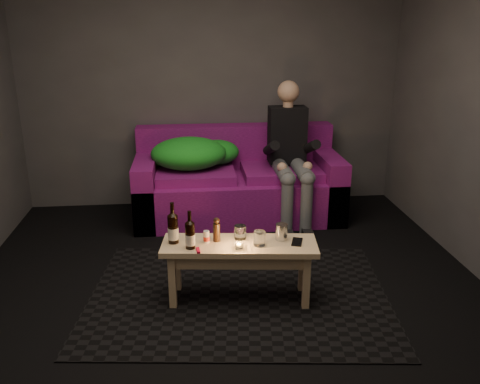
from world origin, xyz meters
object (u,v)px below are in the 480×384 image
object	(u,v)px
beer_bottle_a	(173,228)
steel_cup	(281,232)
coffee_table	(239,253)
sofa	(238,185)
beer_bottle_b	(190,235)
person	(290,151)

from	to	relation	value
beer_bottle_a	steel_cup	xyz separation A→B (m)	(0.77, -0.02, -0.05)
beer_bottle_a	coffee_table	bearing A→B (deg)	-6.86
sofa	steel_cup	distance (m)	1.71
beer_bottle_a	beer_bottle_b	bearing A→B (deg)	-41.29
sofa	steel_cup	world-z (taller)	sofa
beer_bottle_b	steel_cup	xyz separation A→B (m)	(0.65, 0.08, -0.04)
beer_bottle_a	beer_bottle_b	size ratio (longest dim) A/B	1.10
person	beer_bottle_b	distance (m)	1.91
beer_bottle_a	beer_bottle_b	world-z (taller)	beer_bottle_a
sofa	beer_bottle_a	size ratio (longest dim) A/B	6.88
sofa	beer_bottle_a	world-z (taller)	sofa
beer_bottle_a	steel_cup	world-z (taller)	beer_bottle_a
person	steel_cup	size ratio (longest dim) A/B	11.71
person	coffee_table	size ratio (longest dim) A/B	1.22
person	beer_bottle_b	xyz separation A→B (m)	(-1.01, -1.61, -0.17)
sofa	person	bearing A→B (deg)	-18.44
sofa	coffee_table	bearing A→B (deg)	-95.21
sofa	beer_bottle_b	size ratio (longest dim) A/B	7.56
beer_bottle_a	steel_cup	distance (m)	0.77
person	beer_bottle_a	distance (m)	1.89
steel_cup	person	bearing A→B (deg)	76.81
person	coffee_table	bearing A→B (deg)	-113.11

